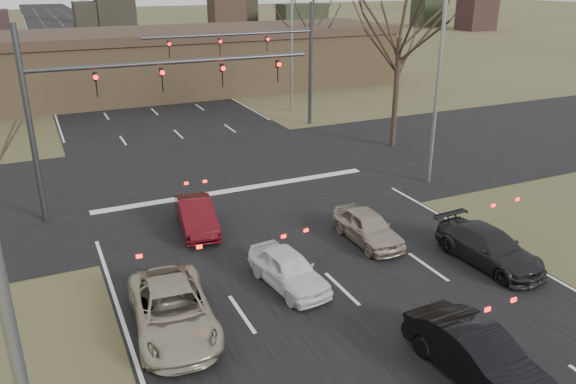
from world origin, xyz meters
The scene contains 16 objects.
ground centered at (0.00, 0.00, 0.00)m, with size 360.00×360.00×0.00m, color #404625.
road_main centered at (0.00, 60.00, 0.01)m, with size 14.00×300.00×0.02m, color black.
road_cross centered at (0.00, 15.00, 0.01)m, with size 200.00×14.00×0.02m, color black.
building centered at (2.00, 38.00, 2.67)m, with size 42.40×10.40×5.30m.
mast_arm_near centered at (-5.23, 13.00, 5.07)m, with size 12.12×0.24×8.00m.
mast_arm_far centered at (6.18, 23.00, 5.02)m, with size 11.12×0.24×8.00m.
streetlight_left centered at (-8.82, -4.00, 5.59)m, with size 2.34×0.25×10.00m.
streetlight_right_near centered at (8.82, 10.00, 5.59)m, with size 2.34×0.25×10.00m.
streetlight_right_far centered at (9.32, 27.00, 5.59)m, with size 2.34×0.25×10.00m.
tree_right_far centered at (15.00, 35.00, 6.96)m, with size 5.40×5.40×9.00m.
car_silver_suv centered at (-5.54, 3.10, 0.66)m, with size 2.19×4.76×1.32m, color #AAA28A.
car_white_sedan centered at (-1.49, 3.96, 0.61)m, with size 1.44×3.57×1.22m, color white.
car_black_hatch centered at (0.92, -2.16, 0.69)m, with size 1.46×4.18×1.38m, color black.
car_charcoal_sedan centered at (5.63, 2.37, 0.62)m, with size 1.74×4.29×1.25m, color black.
car_red_ahead centered at (-3.00, 9.46, 0.62)m, with size 1.32×3.77×1.24m, color #4C0A11.
car_silver_ahead centered at (2.66, 5.66, 0.62)m, with size 1.46×3.63×1.24m, color #AC9F8B.
Camera 1 is at (-8.34, -10.77, 9.66)m, focal length 35.00 mm.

